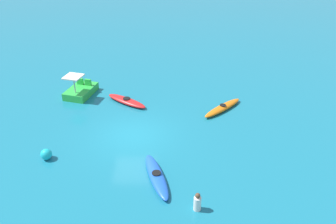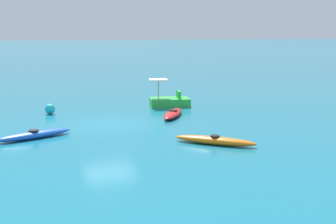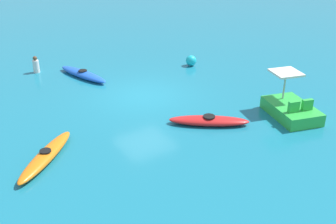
{
  "view_description": "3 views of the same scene",
  "coord_description": "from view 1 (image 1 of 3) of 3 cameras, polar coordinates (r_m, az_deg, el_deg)",
  "views": [
    {
      "loc": [
        16.49,
        1.92,
        10.91
      ],
      "look_at": [
        -2.21,
        1.95,
        0.24
      ],
      "focal_mm": 37.61,
      "sensor_mm": 36.0,
      "label": 1
    },
    {
      "loc": [
        5.69,
        20.19,
        4.4
      ],
      "look_at": [
        -2.86,
        0.77,
        0.57
      ],
      "focal_mm": 46.22,
      "sensor_mm": 36.0,
      "label": 2
    },
    {
      "loc": [
        -14.83,
        8.27,
        7.41
      ],
      "look_at": [
        -3.36,
        0.86,
        0.78
      ],
      "focal_mm": 43.6,
      "sensor_mm": 36.0,
      "label": 3
    }
  ],
  "objects": [
    {
      "name": "buoy_cyan",
      "position": [
        18.86,
        -19.13,
        -6.49
      ],
      "size": [
        0.57,
        0.57,
        0.57
      ],
      "primitive_type": "sphere",
      "color": "#19B7C6",
      "rests_on": "ground_plane"
    },
    {
      "name": "pedal_boat_green",
      "position": [
        24.7,
        -13.96,
        3.43
      ],
      "size": [
        2.72,
        2.1,
        1.68
      ],
      "color": "green",
      "rests_on": "ground_plane"
    },
    {
      "name": "ground_plane",
      "position": [
        19.87,
        -5.64,
        -3.77
      ],
      "size": [
        600.0,
        600.0,
        0.0
      ],
      "primitive_type": "plane",
      "color": "#19728C"
    },
    {
      "name": "kayak_red",
      "position": [
        23.13,
        -6.71,
        1.8
      ],
      "size": [
        2.44,
        2.95,
        0.37
      ],
      "color": "red",
      "rests_on": "ground_plane"
    },
    {
      "name": "kayak_blue",
      "position": [
        16.71,
        -1.88,
        -10.33
      ],
      "size": [
        3.44,
        1.58,
        0.37
      ],
      "color": "blue",
      "rests_on": "ground_plane"
    },
    {
      "name": "person_near_shore",
      "position": [
        15.15,
        4.78,
        -14.41
      ],
      "size": [
        0.35,
        0.35,
        0.88
      ],
      "color": "silver",
      "rests_on": "ground_plane"
    },
    {
      "name": "kayak_orange",
      "position": [
        22.44,
        8.85,
        0.7
      ],
      "size": [
        2.79,
        2.84,
        0.37
      ],
      "color": "orange",
      "rests_on": "ground_plane"
    }
  ]
}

